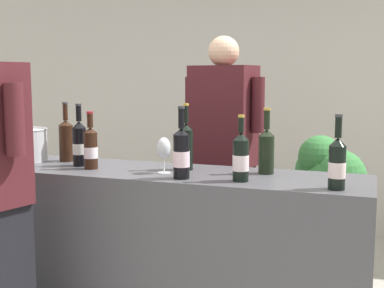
{
  "coord_description": "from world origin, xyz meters",
  "views": [
    {
      "loc": [
        1.06,
        -2.45,
        1.5
      ],
      "look_at": [
        0.19,
        0.0,
        1.16
      ],
      "focal_mm": 48.14,
      "sensor_mm": 36.0,
      "label": 1
    }
  ],
  "objects": [
    {
      "name": "counter",
      "position": [
        0.0,
        0.0,
        0.51
      ],
      "size": [
        2.17,
        0.53,
        1.01
      ],
      "primitive_type": "cube",
      "color": "#4C4C51",
      "rests_on": "ground_plane"
    },
    {
      "name": "wine_bottle_1",
      "position": [
        -0.63,
        0.11,
        1.14
      ],
      "size": [
        0.08,
        0.08,
        0.35
      ],
      "color": "black",
      "rests_on": "counter"
    },
    {
      "name": "wine_bottle_0",
      "position": [
        0.92,
        -0.15,
        1.13
      ],
      "size": [
        0.08,
        0.08,
        0.33
      ],
      "color": "black",
      "rests_on": "counter"
    },
    {
      "name": "wine_bottle_3",
      "position": [
        0.48,
        -0.12,
        1.13
      ],
      "size": [
        0.08,
        0.08,
        0.31
      ],
      "color": "black",
      "rests_on": "counter"
    },
    {
      "name": "ice_bucket",
      "position": [
        -0.84,
        0.03,
        1.11
      ],
      "size": [
        0.24,
        0.24,
        0.19
      ],
      "color": "silver",
      "rests_on": "counter"
    },
    {
      "name": "wine_bottle_4",
      "position": [
        0.13,
        0.08,
        1.15
      ],
      "size": [
        0.08,
        0.08,
        0.35
      ],
      "color": "black",
      "rests_on": "counter"
    },
    {
      "name": "wine_bottle_5",
      "position": [
        0.55,
        0.11,
        1.14
      ],
      "size": [
        0.08,
        0.08,
        0.33
      ],
      "color": "black",
      "rests_on": "counter"
    },
    {
      "name": "wall_back",
      "position": [
        0.0,
        2.6,
        1.4
      ],
      "size": [
        8.0,
        0.1,
        2.8
      ],
      "primitive_type": "cube",
      "color": "beige",
      "rests_on": "ground_plane"
    },
    {
      "name": "person_server",
      "position": [
        0.16,
        0.66,
        0.86
      ],
      "size": [
        0.54,
        0.31,
        1.75
      ],
      "color": "black",
      "rests_on": "ground_plane"
    },
    {
      "name": "wine_glass",
      "position": [
        0.06,
        -0.05,
        1.14
      ],
      "size": [
        0.07,
        0.07,
        0.18
      ],
      "color": "silver",
      "rests_on": "counter"
    },
    {
      "name": "wine_bottle_7",
      "position": [
        -0.47,
        -0.01,
        1.14
      ],
      "size": [
        0.08,
        0.08,
        0.34
      ],
      "color": "black",
      "rests_on": "counter"
    },
    {
      "name": "wine_bottle_6",
      "position": [
        -0.36,
        -0.07,
        1.13
      ],
      "size": [
        0.07,
        0.07,
        0.31
      ],
      "color": "black",
      "rests_on": "counter"
    },
    {
      "name": "wine_bottle_2",
      "position": [
        0.19,
        -0.15,
        1.14
      ],
      "size": [
        0.08,
        0.08,
        0.35
      ],
      "color": "black",
      "rests_on": "counter"
    },
    {
      "name": "potted_shrub",
      "position": [
        0.8,
        1.07,
        0.74
      ],
      "size": [
        0.51,
        0.56,
        1.11
      ],
      "color": "brown",
      "rests_on": "ground_plane"
    }
  ]
}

